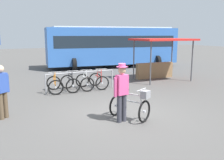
% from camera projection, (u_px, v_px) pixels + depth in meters
% --- Properties ---
extents(ground_plane, '(80.00, 80.00, 0.00)m').
position_uv_depth(ground_plane, '(121.00, 113.00, 7.95)').
color(ground_plane, '#514F4C').
extents(bike_rack_rail, '(3.21, 0.09, 0.88)m').
position_uv_depth(bike_rack_rail, '(81.00, 76.00, 11.05)').
color(bike_rack_rail, '#99999E').
rests_on(bike_rack_rail, ground).
extents(racked_bike_orange, '(0.81, 1.20, 0.98)m').
position_uv_depth(racked_bike_orange, '(55.00, 84.00, 10.77)').
color(racked_bike_orange, black).
rests_on(racked_bike_orange, ground).
extents(racked_bike_black, '(0.69, 1.11, 0.97)m').
position_uv_depth(racked_bike_black, '(70.00, 83.00, 11.07)').
color(racked_bike_black, black).
rests_on(racked_bike_black, ground).
extents(racked_bike_white, '(0.78, 1.16, 0.97)m').
position_uv_depth(racked_bike_white, '(85.00, 82.00, 11.37)').
color(racked_bike_white, black).
rests_on(racked_bike_white, ground).
extents(racked_bike_red, '(0.74, 1.15, 0.97)m').
position_uv_depth(racked_bike_red, '(99.00, 80.00, 11.67)').
color(racked_bike_red, black).
rests_on(racked_bike_red, ground).
extents(featured_bicycle, '(1.08, 1.26, 0.97)m').
position_uv_depth(featured_bicycle, '(132.00, 105.00, 7.33)').
color(featured_bicycle, black).
rests_on(featured_bicycle, ground).
extents(person_with_featured_bike, '(0.52, 0.32, 1.72)m').
position_uv_depth(person_with_featured_bike, '(122.00, 90.00, 7.04)').
color(person_with_featured_bike, '#383842').
rests_on(person_with_featured_bike, ground).
extents(pedestrian_with_backpack, '(0.47, 0.47, 1.64)m').
position_uv_depth(pedestrian_with_backpack, '(1.00, 88.00, 7.32)').
color(pedestrian_with_backpack, brown).
rests_on(pedestrian_with_backpack, ground).
extents(bus_distant, '(10.25, 4.28, 3.08)m').
position_uv_depth(bus_distant, '(113.00, 45.00, 18.97)').
color(bus_distant, '#3366B7').
rests_on(bus_distant, ground).
extents(market_stall, '(3.23, 2.48, 2.30)m').
position_uv_depth(market_stall, '(159.00, 55.00, 13.78)').
color(market_stall, '#4C4C51').
rests_on(market_stall, ground).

